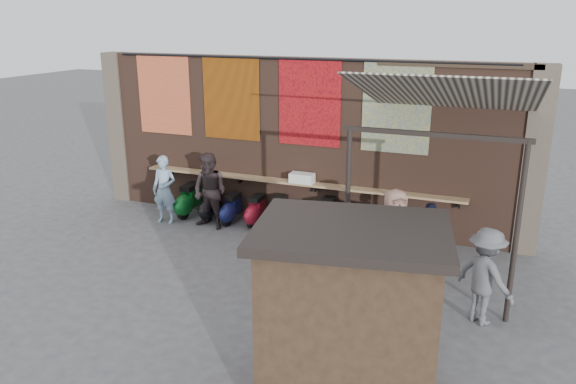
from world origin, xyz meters
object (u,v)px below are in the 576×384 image
object	(u,v)px
scooter_stool_6	(326,218)
shopper_grey	(485,276)
scooter_stool_1	(211,206)
scooter_stool_3	(256,211)
scooter_stool_2	(231,209)
shopper_tan	(394,233)
scooter_stool_8	(376,227)
scooter_stool_0	(189,201)
scooter_stool_4	(278,213)
scooter_stool_7	(349,223)
shopper_navy	(430,239)
shelf_box	(302,178)
market_stall	(349,319)
scooter_stool_5	(299,218)
diner_left	(164,190)
scooter_stool_9	(405,230)
diner_right	(210,192)

from	to	relation	value
scooter_stool_6	shopper_grey	distance (m)	4.60
scooter_stool_1	scooter_stool_3	world-z (taller)	scooter_stool_3
scooter_stool_2	shopper_tan	xyz separation A→B (m)	(4.29, -1.54, 0.53)
scooter_stool_8	shopper_tan	size ratio (longest dim) A/B	0.43
scooter_stool_0	scooter_stool_4	size ratio (longest dim) A/B	1.05
scooter_stool_1	scooter_stool_3	xyz separation A→B (m)	(1.21, 0.05, 0.00)
scooter_stool_6	scooter_stool_7	bearing A→B (deg)	-4.13
scooter_stool_8	shopper_navy	world-z (taller)	shopper_navy
scooter_stool_0	scooter_stool_1	xyz separation A→B (m)	(0.65, -0.02, -0.05)
shelf_box	market_stall	distance (m)	6.37
scooter_stool_7	scooter_stool_8	world-z (taller)	scooter_stool_7
scooter_stool_6	shopper_navy	world-z (taller)	shopper_navy
scooter_stool_5	scooter_stool_2	bearing A→B (deg)	-179.64
scooter_stool_7	shopper_navy	xyz separation A→B (m)	(1.96, -1.28, 0.37)
scooter_stool_1	diner_left	xyz separation A→B (m)	(-0.95, -0.58, 0.48)
scooter_stool_1	scooter_stool_4	size ratio (longest dim) A/B	0.92
scooter_stool_1	scooter_stool_9	size ratio (longest dim) A/B	0.88
scooter_stool_1	diner_right	size ratio (longest dim) A/B	0.41
scooter_stool_8	market_stall	size ratio (longest dim) A/B	0.33
diner_right	scooter_stool_2	bearing A→B (deg)	70.60
scooter_stool_8	scooter_stool_9	world-z (taller)	scooter_stool_9
scooter_stool_2	scooter_stool_3	world-z (taller)	scooter_stool_3
scooter_stool_0	shopper_navy	xyz separation A→B (m)	(6.18, -1.29, 0.34)
scooter_stool_5	scooter_stool_0	bearing A→B (deg)	179.31
scooter_stool_1	scooter_stool_8	distance (m)	4.20
scooter_stool_1	scooter_stool_7	bearing A→B (deg)	0.10
shopper_navy	scooter_stool_5	bearing A→B (deg)	-54.15
scooter_stool_8	shopper_grey	distance (m)	3.73
scooter_stool_5	shopper_grey	world-z (taller)	shopper_grey
scooter_stool_0	scooter_stool_3	bearing A→B (deg)	0.89
scooter_stool_7	scooter_stool_5	bearing A→B (deg)	-178.87
scooter_stool_2	scooter_stool_4	distance (m)	1.23
scooter_stool_2	shopper_grey	world-z (taller)	shopper_grey
scooter_stool_9	market_stall	xyz separation A→B (m)	(0.20, -5.42, 0.75)
shopper_tan	diner_left	bearing A→B (deg)	136.91
scooter_stool_9	scooter_stool_3	bearing A→B (deg)	178.81
scooter_stool_9	shopper_grey	size ratio (longest dim) A/B	0.52
scooter_stool_4	scooter_stool_6	size ratio (longest dim) A/B	0.92
shopper_tan	market_stall	xyz separation A→B (m)	(0.17, -3.88, 0.26)
scooter_stool_5	scooter_stool_6	distance (m)	0.67
scooter_stool_9	diner_left	world-z (taller)	diner_left
diner_right	shopper_tan	size ratio (longest dim) A/B	1.03
scooter_stool_2	shopper_navy	distance (m)	5.11
diner_left	diner_right	xyz separation A→B (m)	(1.25, 0.04, 0.08)
scooter_stool_1	shopper_navy	world-z (taller)	shopper_navy
scooter_stool_8	scooter_stool_6	bearing A→B (deg)	178.98
shelf_box	diner_right	world-z (taller)	diner_right
scooter_stool_2	scooter_stool_4	bearing A→B (deg)	1.94
scooter_stool_4	market_stall	bearing A→B (deg)	-59.40
shopper_navy	scooter_stool_2	bearing A→B (deg)	-46.74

